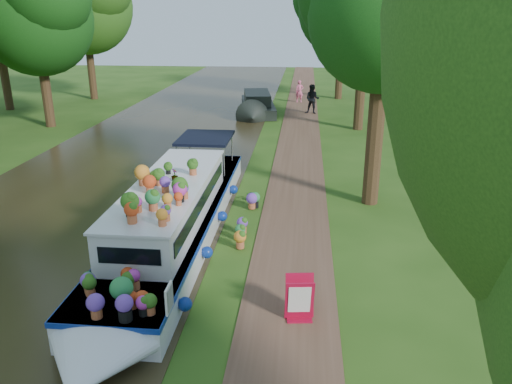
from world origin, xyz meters
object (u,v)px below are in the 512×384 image
(sandwich_board, at_px, (299,300))
(pedestrian_dark, at_px, (312,99))
(pedestrian_pink, at_px, (299,91))
(second_boat, at_px, (257,105))
(plant_boat, at_px, (172,217))

(sandwich_board, distance_m, pedestrian_dark, 23.81)
(sandwich_board, bearing_deg, pedestrian_pink, 83.69)
(second_boat, relative_size, sandwich_board, 7.57)
(pedestrian_pink, bearing_deg, pedestrian_dark, -86.10)
(sandwich_board, height_order, pedestrian_dark, pedestrian_dark)
(second_boat, height_order, sandwich_board, second_boat)
(plant_boat, bearing_deg, pedestrian_dark, 78.49)
(plant_boat, distance_m, pedestrian_pink, 25.01)
(second_boat, bearing_deg, sandwich_board, -90.66)
(plant_boat, distance_m, second_boat, 20.29)
(plant_boat, bearing_deg, pedestrian_pink, 82.56)
(pedestrian_dark, bearing_deg, plant_boat, -88.29)
(sandwich_board, xyz_separation_m, pedestrian_pink, (-0.45, 28.22, 0.36))
(plant_boat, distance_m, pedestrian_dark, 20.80)
(plant_boat, height_order, sandwich_board, plant_boat)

